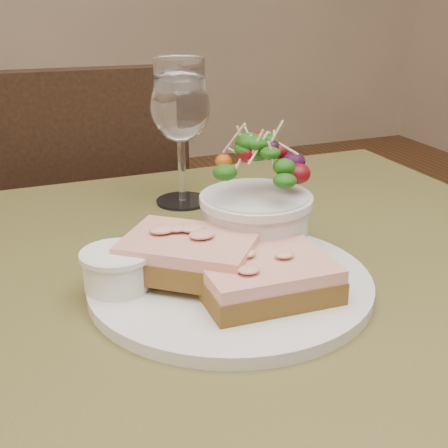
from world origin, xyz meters
name	(u,v)px	position (x,y,z in m)	size (l,w,h in m)	color
cafe_table	(247,376)	(0.00, 0.00, 0.65)	(0.80, 0.80, 0.75)	#4E4621
chair_far	(76,353)	(-0.10, 0.66, 0.29)	(0.46, 0.46, 0.90)	black
dinner_plate	(230,283)	(-0.02, 0.01, 0.76)	(0.27, 0.27, 0.01)	silver
sandwich_front	(266,278)	(0.00, -0.04, 0.78)	(0.12, 0.09, 0.03)	#493213
sandwich_back	(190,254)	(-0.05, 0.02, 0.79)	(0.15, 0.15, 0.03)	#493213
ramekin	(117,268)	(-0.12, 0.03, 0.78)	(0.06, 0.06, 0.04)	silver
salad_bowl	(256,197)	(0.03, 0.06, 0.82)	(0.11, 0.11, 0.13)	silver
garnish	(138,256)	(-0.09, 0.07, 0.77)	(0.05, 0.04, 0.02)	#0C3B0A
wine_glass	(180,111)	(0.02, 0.26, 0.87)	(0.08, 0.08, 0.18)	white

